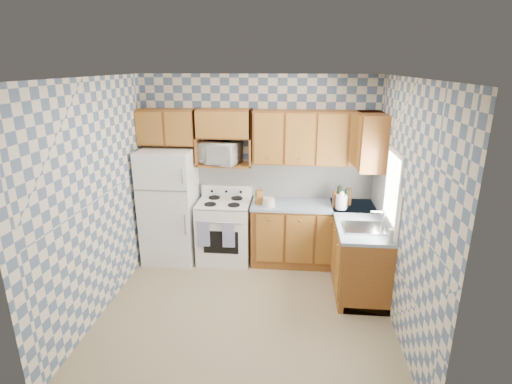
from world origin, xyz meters
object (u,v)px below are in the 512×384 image
electric_kettle (341,202)px  refrigerator (170,206)px  microwave (219,153)px  stove_body (225,231)px

electric_kettle → refrigerator: bearing=177.2°
refrigerator → microwave: (0.73, 0.19, 0.77)m
stove_body → refrigerator: bearing=-178.2°
stove_body → electric_kettle: size_ratio=4.59×
refrigerator → stove_body: (0.80, 0.03, -0.39)m
microwave → electric_kettle: size_ratio=2.88×
refrigerator → electric_kettle: bearing=-2.8°
refrigerator → electric_kettle: (2.47, -0.12, 0.18)m
microwave → refrigerator: bearing=-146.8°
stove_body → microwave: 1.17m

